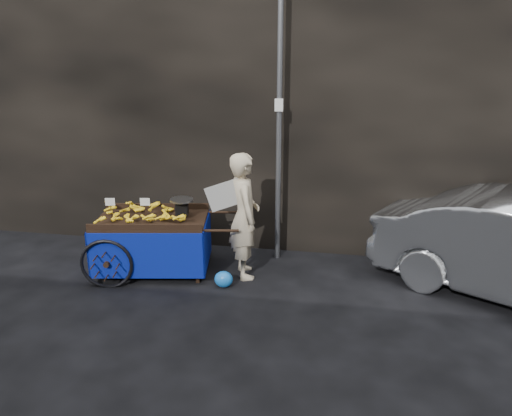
# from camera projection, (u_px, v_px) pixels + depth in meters

# --- Properties ---
(ground) EXTENTS (80.00, 80.00, 0.00)m
(ground) POSITION_uv_depth(u_px,v_px,m) (242.00, 294.00, 6.78)
(ground) COLOR black
(ground) RESTS_ON ground
(building_wall) EXTENTS (13.50, 2.00, 5.00)m
(building_wall) POSITION_uv_depth(u_px,v_px,m) (295.00, 90.00, 8.36)
(building_wall) COLOR black
(building_wall) RESTS_ON ground
(street_pole) EXTENTS (0.12, 0.10, 4.00)m
(street_pole) POSITION_uv_depth(u_px,v_px,m) (279.00, 132.00, 7.32)
(street_pole) COLOR slate
(street_pole) RESTS_ON ground
(banana_cart) EXTENTS (2.33, 1.36, 1.19)m
(banana_cart) POSITION_uv_depth(u_px,v_px,m) (148.00, 224.00, 7.26)
(banana_cart) COLOR black
(banana_cart) RESTS_ON ground
(vendor) EXTENTS (0.87, 0.78, 1.83)m
(vendor) POSITION_uv_depth(u_px,v_px,m) (244.00, 216.00, 7.08)
(vendor) COLOR beige
(vendor) RESTS_ON ground
(plastic_bag) EXTENTS (0.26, 0.21, 0.23)m
(plastic_bag) POSITION_uv_depth(u_px,v_px,m) (224.00, 279.00, 6.94)
(plastic_bag) COLOR blue
(plastic_bag) RESTS_ON ground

